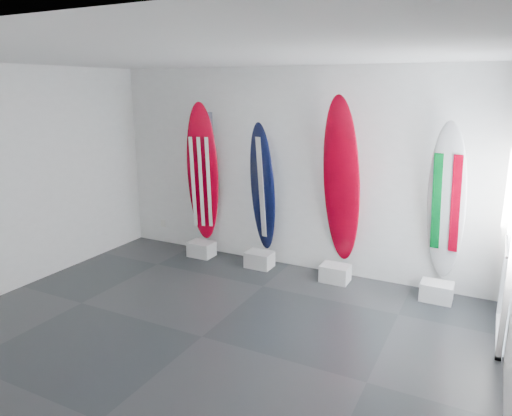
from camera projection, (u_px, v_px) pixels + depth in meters
The scene contains 13 objects.
floor at pixel (202, 337), 5.26m from camera, with size 6.00×6.00×0.00m, color black.
ceiling at pixel (193, 55), 4.51m from camera, with size 6.00×6.00×0.00m, color white.
wall_back at pixel (292, 170), 7.04m from camera, with size 6.00×6.00×0.00m, color silver.
wall_left at pixel (8, 181), 6.21m from camera, with size 5.00×5.00×0.00m, color silver.
display_block_usa at pixel (202, 249), 7.74m from camera, with size 0.40×0.30×0.24m, color silver.
surfboard_usa at pixel (203, 173), 7.52m from camera, with size 0.51×0.08×2.26m, color maroon.
display_block_navy at pixel (259, 260), 7.27m from camera, with size 0.40×0.30×0.24m, color silver.
surfboard_navy at pixel (263, 188), 7.08m from camera, with size 0.45×0.08×1.99m, color black.
display_block_swiss at pixel (335, 273), 6.74m from camera, with size 0.40×0.30×0.24m, color silver.
surfboard_swiss at pixel (341, 182), 6.50m from camera, with size 0.54×0.08×2.41m, color maroon.
display_block_italy at pixel (437, 292), 6.13m from camera, with size 0.40×0.30×0.24m, color silver.
surfboard_italy at pixel (446, 203), 5.93m from camera, with size 0.48×0.08×2.11m, color silver.
wall_outlet at pixel (163, 223), 8.39m from camera, with size 0.09×0.02×0.13m, color silver.
Camera 1 is at (2.69, -3.94, 2.70)m, focal length 33.05 mm.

